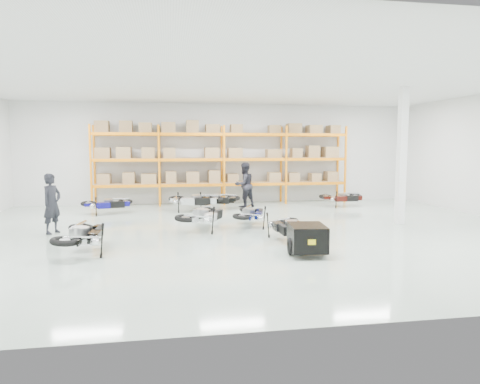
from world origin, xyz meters
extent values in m
plane|color=#AEC2B2|center=(0.00, 0.00, 0.00)|extent=(18.00, 18.00, 0.00)
plane|color=white|center=(0.00, 0.00, 4.50)|extent=(18.00, 18.00, 0.00)
plane|color=silver|center=(0.00, 7.00, 2.25)|extent=(18.00, 0.00, 18.00)
plane|color=silver|center=(0.00, -7.00, 2.25)|extent=(18.00, 0.00, 18.00)
cube|color=orange|center=(-5.60, 6.00, 1.75)|extent=(0.08, 0.08, 3.50)
cube|color=orange|center=(-5.60, 6.90, 1.75)|extent=(0.08, 0.08, 3.50)
cube|color=orange|center=(-2.80, 6.00, 1.75)|extent=(0.08, 0.08, 3.50)
cube|color=orange|center=(-2.80, 6.90, 1.75)|extent=(0.08, 0.08, 3.50)
cube|color=orange|center=(0.00, 6.00, 1.75)|extent=(0.08, 0.08, 3.50)
cube|color=orange|center=(0.00, 6.90, 1.75)|extent=(0.08, 0.08, 3.50)
cube|color=orange|center=(2.80, 6.00, 1.75)|extent=(0.08, 0.08, 3.50)
cube|color=orange|center=(2.80, 6.90, 1.75)|extent=(0.08, 0.08, 3.50)
cube|color=orange|center=(5.60, 6.00, 1.75)|extent=(0.08, 0.08, 3.50)
cube|color=orange|center=(5.60, 6.90, 1.75)|extent=(0.08, 0.08, 3.50)
cube|color=orange|center=(-4.20, 6.00, 0.90)|extent=(2.70, 0.08, 0.12)
cube|color=orange|center=(-4.20, 6.90, 0.90)|extent=(2.70, 0.08, 0.12)
cube|color=tan|center=(-4.20, 6.45, 0.97)|extent=(2.68, 0.88, 0.02)
cube|color=tan|center=(-4.20, 6.45, 1.20)|extent=(2.40, 0.70, 0.44)
cube|color=orange|center=(-1.40, 6.00, 0.90)|extent=(2.70, 0.08, 0.12)
cube|color=orange|center=(-1.40, 6.90, 0.90)|extent=(2.70, 0.08, 0.12)
cube|color=tan|center=(-1.40, 6.45, 0.97)|extent=(2.68, 0.88, 0.02)
cube|color=tan|center=(-1.40, 6.45, 1.20)|extent=(2.40, 0.70, 0.44)
cube|color=orange|center=(1.40, 6.00, 0.90)|extent=(2.70, 0.08, 0.12)
cube|color=orange|center=(1.40, 6.90, 0.90)|extent=(2.70, 0.08, 0.12)
cube|color=tan|center=(1.40, 6.45, 0.97)|extent=(2.68, 0.88, 0.02)
cube|color=tan|center=(1.40, 6.45, 1.20)|extent=(2.40, 0.70, 0.44)
cube|color=orange|center=(4.20, 6.00, 0.90)|extent=(2.70, 0.08, 0.12)
cube|color=orange|center=(4.20, 6.90, 0.90)|extent=(2.70, 0.08, 0.12)
cube|color=tan|center=(4.20, 6.45, 0.97)|extent=(2.68, 0.88, 0.02)
cube|color=tan|center=(4.20, 6.45, 1.20)|extent=(2.40, 0.70, 0.44)
cube|color=orange|center=(-4.20, 6.00, 2.00)|extent=(2.70, 0.08, 0.12)
cube|color=orange|center=(-4.20, 6.90, 2.00)|extent=(2.70, 0.08, 0.12)
cube|color=tan|center=(-4.20, 6.45, 2.07)|extent=(2.68, 0.88, 0.02)
cube|color=tan|center=(-4.20, 6.45, 2.30)|extent=(2.40, 0.70, 0.44)
cube|color=orange|center=(-1.40, 6.00, 2.00)|extent=(2.70, 0.08, 0.12)
cube|color=orange|center=(-1.40, 6.90, 2.00)|extent=(2.70, 0.08, 0.12)
cube|color=tan|center=(-1.40, 6.45, 2.07)|extent=(2.68, 0.88, 0.02)
cube|color=tan|center=(-1.40, 6.45, 2.30)|extent=(2.40, 0.70, 0.44)
cube|color=orange|center=(1.40, 6.00, 2.00)|extent=(2.70, 0.08, 0.12)
cube|color=orange|center=(1.40, 6.90, 2.00)|extent=(2.70, 0.08, 0.12)
cube|color=tan|center=(1.40, 6.45, 2.07)|extent=(2.68, 0.88, 0.02)
cube|color=tan|center=(1.40, 6.45, 2.30)|extent=(2.40, 0.70, 0.44)
cube|color=orange|center=(4.20, 6.00, 2.00)|extent=(2.70, 0.08, 0.12)
cube|color=orange|center=(4.20, 6.90, 2.00)|extent=(2.70, 0.08, 0.12)
cube|color=tan|center=(4.20, 6.45, 2.07)|extent=(2.68, 0.88, 0.02)
cube|color=tan|center=(4.20, 6.45, 2.30)|extent=(2.40, 0.70, 0.44)
cube|color=orange|center=(-4.20, 6.00, 3.10)|extent=(2.70, 0.08, 0.12)
cube|color=orange|center=(-4.20, 6.90, 3.10)|extent=(2.70, 0.08, 0.12)
cube|color=tan|center=(-4.20, 6.45, 3.17)|extent=(2.68, 0.88, 0.02)
cube|color=tan|center=(-4.20, 6.45, 3.40)|extent=(2.40, 0.70, 0.44)
cube|color=orange|center=(-1.40, 6.00, 3.10)|extent=(2.70, 0.08, 0.12)
cube|color=orange|center=(-1.40, 6.90, 3.10)|extent=(2.70, 0.08, 0.12)
cube|color=tan|center=(-1.40, 6.45, 3.17)|extent=(2.68, 0.88, 0.02)
cube|color=tan|center=(-1.40, 6.45, 3.40)|extent=(2.40, 0.70, 0.44)
cube|color=orange|center=(1.40, 6.00, 3.10)|extent=(2.70, 0.08, 0.12)
cube|color=orange|center=(1.40, 6.90, 3.10)|extent=(2.70, 0.08, 0.12)
cube|color=tan|center=(1.40, 6.45, 3.17)|extent=(2.68, 0.88, 0.02)
cube|color=tan|center=(1.40, 6.45, 3.40)|extent=(2.40, 0.70, 0.44)
cube|color=orange|center=(4.20, 6.00, 3.10)|extent=(2.70, 0.08, 0.12)
cube|color=orange|center=(4.20, 6.90, 3.10)|extent=(2.70, 0.08, 0.12)
cube|color=tan|center=(4.20, 6.45, 3.17)|extent=(2.68, 0.88, 0.02)
cube|color=tan|center=(4.20, 6.45, 3.40)|extent=(2.40, 0.70, 0.44)
cube|color=white|center=(5.20, 0.50, 2.25)|extent=(0.25, 0.25, 4.50)
cube|color=black|center=(0.82, -3.05, 0.43)|extent=(0.92, 1.11, 0.59)
cube|color=yellow|center=(0.82, -3.57, 0.43)|extent=(0.17, 0.04, 0.12)
torus|color=black|center=(0.41, -3.05, 0.22)|extent=(0.09, 0.41, 0.41)
torus|color=black|center=(1.23, -3.05, 0.22)|extent=(0.09, 0.41, 0.41)
cylinder|color=black|center=(0.82, -2.35, 0.48)|extent=(0.16, 0.97, 0.04)
imported|color=black|center=(-5.80, 0.66, 0.89)|extent=(0.69, 0.77, 1.78)
imported|color=black|center=(0.76, 5.25, 0.95)|extent=(1.15, 1.07, 1.90)
camera|label=1|loc=(-2.34, -12.56, 2.55)|focal=32.00mm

